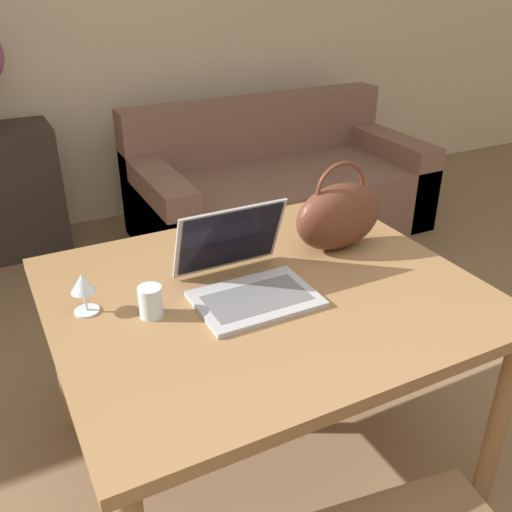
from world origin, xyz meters
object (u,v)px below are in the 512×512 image
at_px(couch, 277,189).
at_px(laptop, 243,270).
at_px(drinking_glass, 151,302).
at_px(wine_glass, 83,286).
at_px(handbag, 339,216).

xyz_separation_m(couch, laptop, (-1.08, -1.72, 0.51)).
distance_m(drinking_glass, wine_glass, 0.19).
relative_size(drinking_glass, wine_glass, 0.75).
bearing_deg(couch, wine_glass, -133.44).
relative_size(laptop, wine_glass, 2.89).
bearing_deg(laptop, wine_glass, 168.83).
distance_m(couch, handbag, 1.83).
height_order(couch, wine_glass, wine_glass).
bearing_deg(laptop, couch, 57.74).
relative_size(laptop, drinking_glass, 3.83).
bearing_deg(handbag, laptop, -165.94).
height_order(laptop, handbag, handbag).
bearing_deg(handbag, couch, 67.45).
bearing_deg(wine_glass, handbag, 0.89).
height_order(drinking_glass, handbag, handbag).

